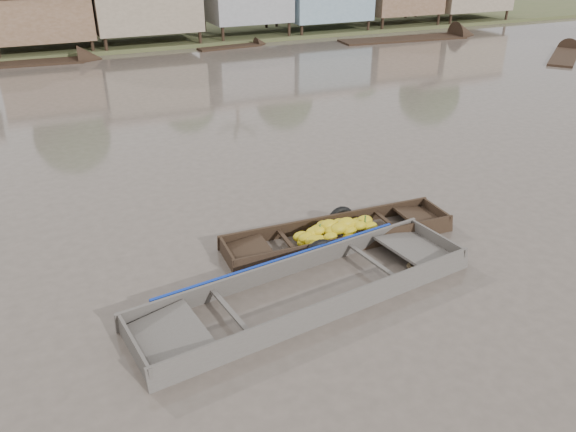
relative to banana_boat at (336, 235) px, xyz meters
name	(u,v)px	position (x,y,z in m)	size (l,w,h in m)	color
ground	(315,274)	(-1.11, -1.10, -0.17)	(120.00, 120.00, 0.00)	#4E443C
banana_boat	(336,235)	(0.00, 0.00, 0.00)	(5.81, 1.62, 0.81)	black
viewer_boat	(307,294)	(-1.65, -1.79, -0.11)	(7.59, 2.84, 0.60)	#453E3A
distant_boats	(258,55)	(6.82, 22.30, -0.22)	(48.76, 14.86, 0.35)	black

